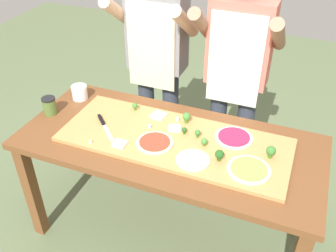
{
  "coord_description": "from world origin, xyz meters",
  "views": [
    {
      "loc": [
        0.64,
        -1.61,
        2.11
      ],
      "look_at": [
        0.0,
        -0.02,
        0.9
      ],
      "focal_mm": 40.29,
      "sensor_mm": 36.0,
      "label": 1
    }
  ],
  "objects_px": {
    "cook_left": "(157,55)",
    "broccoli_floret_front_mid": "(186,117)",
    "pizza_whole_tomato_red": "(155,142)",
    "cook_right": "(237,68)",
    "prep_table": "(169,154)",
    "sauce_jar": "(50,106)",
    "chefs_knife": "(104,124)",
    "broccoli_floret_back_right": "(135,106)",
    "pizza_whole_white_garlic": "(193,160)",
    "pizza_whole_pesto_green": "(249,169)",
    "cheese_crumble_c": "(177,119)",
    "pizza_slice_near_left": "(120,144)",
    "cheese_crumble_a": "(150,126)",
    "broccoli_floret_front_right": "(204,142)",
    "pizza_slice_far_right": "(174,128)",
    "pizza_whole_beet_magenta": "(234,137)",
    "cheese_crumble_b": "(91,142)",
    "broccoli_floret_back_mid": "(184,130)",
    "flour_cup": "(80,93)",
    "broccoli_floret_front_left": "(198,133)",
    "broccoli_floret_center_left": "(271,151)",
    "broccoli_floret_back_left": "(219,155)",
    "pizza_slice_far_left": "(159,115)"
  },
  "relations": [
    {
      "from": "chefs_knife",
      "to": "broccoli_floret_back_right",
      "type": "distance_m",
      "value": 0.24
    },
    {
      "from": "pizza_slice_near_left",
      "to": "cook_right",
      "type": "relative_size",
      "value": 0.04
    },
    {
      "from": "pizza_whole_pesto_green",
      "to": "broccoli_floret_front_left",
      "type": "relative_size",
      "value": 4.66
    },
    {
      "from": "flour_cup",
      "to": "cook_right",
      "type": "height_order",
      "value": "cook_right"
    },
    {
      "from": "pizza_slice_far_left",
      "to": "broccoli_floret_back_right",
      "type": "bearing_deg",
      "value": 176.6
    },
    {
      "from": "pizza_slice_near_left",
      "to": "broccoli_floret_back_left",
      "type": "xyz_separation_m",
      "value": [
        0.55,
        0.08,
        0.03
      ]
    },
    {
      "from": "prep_table",
      "to": "broccoli_floret_back_right",
      "type": "bearing_deg",
      "value": 148.75
    },
    {
      "from": "pizza_whole_pesto_green",
      "to": "broccoli_floret_front_mid",
      "type": "bearing_deg",
      "value": 146.94
    },
    {
      "from": "broccoli_floret_center_left",
      "to": "broccoli_floret_back_right",
      "type": "relative_size",
      "value": 1.42
    },
    {
      "from": "prep_table",
      "to": "pizza_whole_beet_magenta",
      "type": "distance_m",
      "value": 0.39
    },
    {
      "from": "pizza_whole_pesto_green",
      "to": "cook_right",
      "type": "height_order",
      "value": "cook_right"
    },
    {
      "from": "pizza_slice_near_left",
      "to": "broccoli_floret_center_left",
      "type": "xyz_separation_m",
      "value": [
        0.8,
        0.2,
        0.04
      ]
    },
    {
      "from": "pizza_slice_far_right",
      "to": "broccoli_floret_back_left",
      "type": "height_order",
      "value": "broccoli_floret_back_left"
    },
    {
      "from": "pizza_whole_white_garlic",
      "to": "broccoli_floret_back_right",
      "type": "xyz_separation_m",
      "value": [
        -0.5,
        0.34,
        0.02
      ]
    },
    {
      "from": "pizza_slice_far_right",
      "to": "broccoli_floret_front_mid",
      "type": "bearing_deg",
      "value": 62.39
    },
    {
      "from": "pizza_slice_far_left",
      "to": "cheese_crumble_a",
      "type": "relative_size",
      "value": 4.81
    },
    {
      "from": "pizza_whole_tomato_red",
      "to": "sauce_jar",
      "type": "height_order",
      "value": "sauce_jar"
    },
    {
      "from": "cheese_crumble_c",
      "to": "cook_right",
      "type": "distance_m",
      "value": 0.55
    },
    {
      "from": "pizza_slice_near_left",
      "to": "sauce_jar",
      "type": "bearing_deg",
      "value": 165.51
    },
    {
      "from": "pizza_whole_pesto_green",
      "to": "pizza_whole_beet_magenta",
      "type": "height_order",
      "value": "same"
    },
    {
      "from": "prep_table",
      "to": "pizza_whole_tomato_red",
      "type": "relative_size",
      "value": 8.28
    },
    {
      "from": "cook_left",
      "to": "broccoli_floret_front_mid",
      "type": "bearing_deg",
      "value": -49.75
    },
    {
      "from": "broccoli_floret_front_left",
      "to": "broccoli_floret_back_mid",
      "type": "bearing_deg",
      "value": 178.47
    },
    {
      "from": "pizza_slice_far_right",
      "to": "cheese_crumble_c",
      "type": "xyz_separation_m",
      "value": [
        -0.01,
        0.09,
        0.0
      ]
    },
    {
      "from": "broccoli_floret_back_mid",
      "to": "cheese_crumble_a",
      "type": "relative_size",
      "value": 2.4
    },
    {
      "from": "pizza_slice_near_left",
      "to": "cheese_crumble_c",
      "type": "height_order",
      "value": "cheese_crumble_c"
    },
    {
      "from": "pizza_whole_pesto_green",
      "to": "pizza_slice_far_left",
      "type": "relative_size",
      "value": 2.57
    },
    {
      "from": "prep_table",
      "to": "sauce_jar",
      "type": "height_order",
      "value": "sauce_jar"
    },
    {
      "from": "broccoli_floret_front_right",
      "to": "cook_left",
      "type": "distance_m",
      "value": 0.86
    },
    {
      "from": "pizza_whole_beet_magenta",
      "to": "pizza_slice_far_left",
      "type": "xyz_separation_m",
      "value": [
        -0.49,
        0.05,
        -0.0
      ]
    },
    {
      "from": "cheese_crumble_a",
      "to": "cook_left",
      "type": "bearing_deg",
      "value": 109.05
    },
    {
      "from": "sauce_jar",
      "to": "pizza_whole_tomato_red",
      "type": "bearing_deg",
      "value": -5.07
    },
    {
      "from": "broccoli_floret_front_right",
      "to": "broccoli_floret_back_right",
      "type": "height_order",
      "value": "broccoli_floret_back_right"
    },
    {
      "from": "pizza_slice_far_right",
      "to": "broccoli_floret_front_mid",
      "type": "relative_size",
      "value": 1.04
    },
    {
      "from": "pizza_whole_white_garlic",
      "to": "pizza_whole_pesto_green",
      "type": "height_order",
      "value": "same"
    },
    {
      "from": "cheese_crumble_b",
      "to": "cheese_crumble_c",
      "type": "xyz_separation_m",
      "value": [
        0.38,
        0.39,
        0.0
      ]
    },
    {
      "from": "pizza_slice_near_left",
      "to": "cheese_crumble_a",
      "type": "relative_size",
      "value": 3.99
    },
    {
      "from": "pizza_whole_tomato_red",
      "to": "cook_right",
      "type": "xyz_separation_m",
      "value": [
        0.28,
        0.72,
        0.18
      ]
    },
    {
      "from": "broccoli_floret_back_left",
      "to": "cheese_crumble_c",
      "type": "distance_m",
      "value": 0.43
    },
    {
      "from": "pizza_whole_tomato_red",
      "to": "cheese_crumble_c",
      "type": "height_order",
      "value": "cheese_crumble_c"
    },
    {
      "from": "broccoli_floret_front_right",
      "to": "chefs_knife",
      "type": "bearing_deg",
      "value": -177.32
    },
    {
      "from": "prep_table",
      "to": "broccoli_floret_front_right",
      "type": "relative_size",
      "value": 36.1
    },
    {
      "from": "broccoli_floret_back_right",
      "to": "cook_right",
      "type": "height_order",
      "value": "cook_right"
    },
    {
      "from": "pizza_slice_far_left",
      "to": "cheese_crumble_c",
      "type": "distance_m",
      "value": 0.13
    },
    {
      "from": "pizza_whole_white_garlic",
      "to": "flour_cup",
      "type": "bearing_deg",
      "value": 158.85
    },
    {
      "from": "pizza_whole_beet_magenta",
      "to": "broccoli_floret_back_mid",
      "type": "relative_size",
      "value": 4.98
    },
    {
      "from": "pizza_slice_far_right",
      "to": "broccoli_floret_front_left",
      "type": "bearing_deg",
      "value": -9.53
    },
    {
      "from": "cheese_crumble_c",
      "to": "sauce_jar",
      "type": "distance_m",
      "value": 0.82
    },
    {
      "from": "pizza_slice_near_left",
      "to": "broccoli_floret_back_left",
      "type": "height_order",
      "value": "broccoli_floret_back_left"
    },
    {
      "from": "cheese_crumble_a",
      "to": "pizza_whole_white_garlic",
      "type": "bearing_deg",
      "value": -30.03
    }
  ]
}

